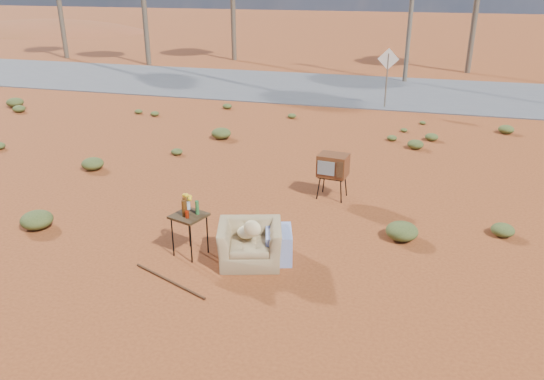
# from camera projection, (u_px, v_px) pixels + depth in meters

# --- Properties ---
(ground) EXTENTS (140.00, 140.00, 0.00)m
(ground) POSITION_uv_depth(u_px,v_px,m) (250.00, 249.00, 9.68)
(ground) COLOR brown
(ground) RESTS_ON ground
(highway) EXTENTS (140.00, 7.00, 0.04)m
(highway) POSITION_uv_depth(u_px,v_px,m) (355.00, 90.00, 23.06)
(highway) COLOR #565659
(highway) RESTS_ON ground
(dirt_mound) EXTENTS (26.00, 18.00, 2.00)m
(dirt_mound) POSITION_uv_depth(u_px,v_px,m) (47.00, 31.00, 47.47)
(dirt_mound) COLOR brown
(dirt_mound) RESTS_ON ground
(armchair) EXTENTS (1.38, 1.12, 0.94)m
(armchair) POSITION_uv_depth(u_px,v_px,m) (255.00, 238.00, 9.11)
(armchair) COLOR #91774F
(armchair) RESTS_ON ground
(tv_unit) EXTENTS (0.69, 0.58, 1.01)m
(tv_unit) POSITION_uv_depth(u_px,v_px,m) (333.00, 166.00, 11.63)
(tv_unit) COLOR black
(tv_unit) RESTS_ON ground
(side_table) EXTENTS (0.68, 0.68, 1.08)m
(side_table) POSITION_uv_depth(u_px,v_px,m) (188.00, 212.00, 9.24)
(side_table) COLOR #332412
(side_table) RESTS_ON ground
(rusty_bar) EXTENTS (1.52, 0.69, 0.04)m
(rusty_bar) POSITION_uv_depth(u_px,v_px,m) (169.00, 281.00, 8.62)
(rusty_bar) COLOR #472612
(rusty_bar) RESTS_ON ground
(road_sign) EXTENTS (0.78, 0.06, 2.19)m
(road_sign) POSITION_uv_depth(u_px,v_px,m) (388.00, 67.00, 19.46)
(road_sign) COLOR brown
(road_sign) RESTS_ON ground
(scrub_patch) EXTENTS (17.49, 8.07, 0.33)m
(scrub_patch) POSITION_uv_depth(u_px,v_px,m) (271.00, 162.00, 13.77)
(scrub_patch) COLOR #4D5424
(scrub_patch) RESTS_ON ground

